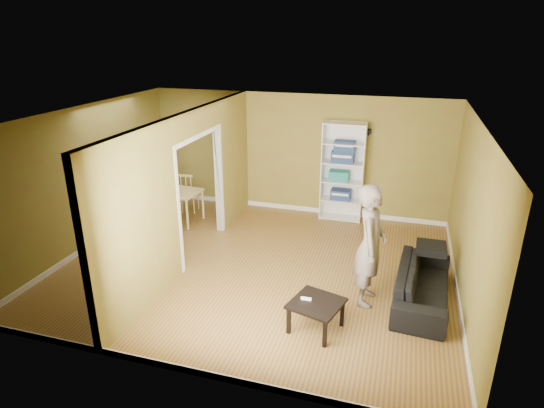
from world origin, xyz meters
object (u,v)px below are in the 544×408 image
(bookshelf, at_px, (343,171))
(chair_near, at_px, (162,206))
(sofa, at_px, (423,280))
(chair_far, at_px, (189,192))
(coffee_table, at_px, (316,306))
(chair_left, at_px, (145,196))
(dining_table, at_px, (174,194))
(person, at_px, (371,235))

(bookshelf, distance_m, chair_near, 3.81)
(sofa, xyz_separation_m, chair_far, (-4.96, 2.33, 0.09))
(chair_near, bearing_deg, coffee_table, -18.18)
(chair_left, height_order, chair_far, chair_left)
(bookshelf, xyz_separation_m, chair_far, (-3.31, -0.60, -0.59))
(dining_table, bearing_deg, chair_far, 84.43)
(chair_left, bearing_deg, coffee_table, 31.24)
(person, relative_size, chair_near, 2.07)
(person, xyz_separation_m, chair_left, (-4.95, 2.01, -0.62))
(chair_near, relative_size, chair_far, 1.15)
(bookshelf, relative_size, chair_far, 2.29)
(coffee_table, height_order, chair_left, chair_left)
(sofa, xyz_separation_m, chair_left, (-5.74, 1.79, 0.10))
(bookshelf, bearing_deg, chair_near, -152.85)
(bookshelf, bearing_deg, chair_left, -164.45)
(bookshelf, relative_size, coffee_table, 3.25)
(dining_table, distance_m, chair_near, 0.55)
(chair_left, xyz_separation_m, chair_far, (0.78, 0.54, -0.01))
(chair_far, bearing_deg, dining_table, 78.68)
(bookshelf, xyz_separation_m, chair_left, (-4.09, -1.14, -0.58))
(dining_table, bearing_deg, person, -24.99)
(chair_left, bearing_deg, chair_near, 26.36)
(coffee_table, distance_m, chair_left, 5.25)
(person, distance_m, coffee_table, 1.30)
(sofa, height_order, chair_left, chair_left)
(dining_table, xyz_separation_m, chair_left, (-0.72, 0.04, -0.14))
(person, bearing_deg, chair_near, 71.85)
(bookshelf, bearing_deg, dining_table, -160.66)
(person, relative_size, dining_table, 2.00)
(person, bearing_deg, dining_table, 65.55)
(coffee_table, height_order, chair_near, chair_near)
(person, relative_size, chair_left, 2.33)
(bookshelf, height_order, chair_far, bookshelf)
(person, height_order, chair_left, person)
(bookshelf, bearing_deg, chair_far, -169.78)
(coffee_table, bearing_deg, sofa, 39.49)
(dining_table, relative_size, chair_left, 1.17)
(person, relative_size, chair_far, 2.37)
(coffee_table, relative_size, chair_near, 0.61)
(dining_table, distance_m, chair_far, 0.60)
(coffee_table, bearing_deg, bookshelf, 93.85)
(person, bearing_deg, bookshelf, 15.80)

